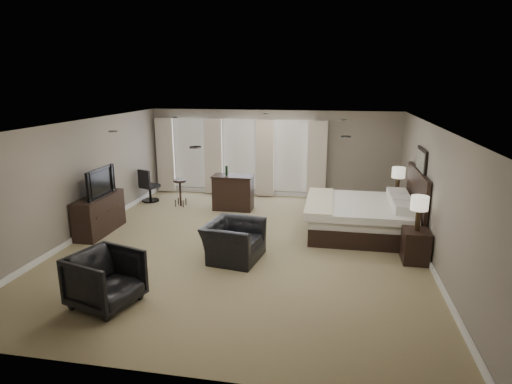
% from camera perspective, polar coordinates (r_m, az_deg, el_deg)
% --- Properties ---
extents(room, '(7.60, 8.60, 2.64)m').
position_cam_1_polar(room, '(8.88, -1.74, 0.67)').
color(room, '#867855').
rests_on(room, ground).
extents(window_bay, '(5.25, 0.20, 2.30)m').
position_cam_1_polar(window_bay, '(13.04, -2.26, 4.73)').
color(window_bay, silver).
rests_on(window_bay, room).
extents(bed, '(2.40, 2.29, 1.53)m').
position_cam_1_polar(bed, '(10.06, 14.35, -1.27)').
color(bed, silver).
rests_on(bed, ground).
extents(nightstand_near, '(0.48, 0.59, 0.64)m').
position_cam_1_polar(nightstand_near, '(8.95, 20.48, -6.75)').
color(nightstand_near, black).
rests_on(nightstand_near, ground).
extents(nightstand_far, '(0.47, 0.58, 0.63)m').
position_cam_1_polar(nightstand_far, '(11.67, 18.13, -1.66)').
color(nightstand_far, black).
rests_on(nightstand_far, ground).
extents(lamp_near, '(0.33, 0.33, 0.68)m').
position_cam_1_polar(lamp_near, '(8.74, 20.86, -2.69)').
color(lamp_near, beige).
rests_on(lamp_near, nightstand_near).
extents(lamp_far, '(0.33, 0.33, 0.68)m').
position_cam_1_polar(lamp_far, '(11.51, 18.39, 1.48)').
color(lamp_far, beige).
rests_on(lamp_far, nightstand_far).
extents(wall_art, '(0.04, 0.96, 0.56)m').
position_cam_1_polar(wall_art, '(10.00, 21.13, 3.90)').
color(wall_art, slate).
rests_on(wall_art, room).
extents(dresser, '(0.49, 1.53, 0.89)m').
position_cam_1_polar(dresser, '(10.54, -20.15, -2.82)').
color(dresser, black).
rests_on(dresser, ground).
extents(tv, '(0.66, 1.14, 0.15)m').
position_cam_1_polar(tv, '(10.41, -20.39, -0.09)').
color(tv, black).
rests_on(tv, dresser).
extents(armchair_near, '(0.92, 1.25, 1.01)m').
position_cam_1_polar(armchair_near, '(8.47, -3.00, -5.69)').
color(armchair_near, black).
rests_on(armchair_near, ground).
extents(armchair_far, '(1.10, 1.14, 0.96)m').
position_cam_1_polar(armchair_far, '(7.19, -19.46, -10.61)').
color(armchair_far, black).
rests_on(armchair_far, ground).
extents(bar_counter, '(1.10, 0.57, 0.96)m').
position_cam_1_polar(bar_counter, '(11.69, -3.06, -0.06)').
color(bar_counter, black).
rests_on(bar_counter, ground).
extents(bar_stool_left, '(0.38, 0.38, 0.76)m').
position_cam_1_polar(bar_stool_left, '(12.21, -10.06, -0.11)').
color(bar_stool_left, black).
rests_on(bar_stool_left, ground).
extents(bar_stool_right, '(0.37, 0.37, 0.73)m').
position_cam_1_polar(bar_stool_right, '(12.20, -2.30, 0.03)').
color(bar_stool_right, black).
rests_on(bar_stool_right, ground).
extents(desk_chair, '(0.64, 0.64, 0.97)m').
position_cam_1_polar(desk_chair, '(12.85, -13.99, 0.90)').
color(desk_chair, black).
rests_on(desk_chair, ground).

